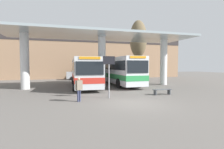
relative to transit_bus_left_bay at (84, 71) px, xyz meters
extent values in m
plane|color=#605B56|center=(1.91, -10.13, -1.79)|extent=(100.00, 100.00, 0.00)
cube|color=#9E7A5B|center=(1.91, 12.56, 2.67)|extent=(40.00, 0.50, 8.92)
cube|color=#332D2D|center=(1.91, 12.56, 6.06)|extent=(40.00, 0.58, 2.14)
cylinder|color=silver|center=(-6.16, -0.80, 1.08)|extent=(0.86, 0.86, 5.74)
cylinder|color=silver|center=(1.91, -0.80, 1.08)|extent=(0.86, 0.86, 5.74)
cylinder|color=silver|center=(9.98, -0.80, 1.08)|extent=(0.86, 0.86, 5.74)
cube|color=#93A3A8|center=(1.91, -0.80, 4.07)|extent=(21.14, 6.95, 0.24)
cube|color=silver|center=(0.00, 0.01, -0.02)|extent=(3.04, 11.49, 2.88)
cube|color=black|center=(0.00, 0.01, 0.52)|extent=(3.06, 11.04, 0.92)
cube|color=red|center=(0.00, 0.01, -0.67)|extent=(3.08, 11.53, 0.52)
cube|color=black|center=(-0.23, -5.71, 0.41)|extent=(2.37, 0.16, 1.15)
cube|color=orange|center=(-0.23, -5.71, 1.28)|extent=(1.80, 0.12, 0.22)
cylinder|color=black|center=(-1.43, -3.47, -1.29)|extent=(0.32, 1.01, 1.00)
cylinder|color=black|center=(1.14, -3.57, -1.29)|extent=(0.32, 1.01, 1.00)
cylinder|color=black|center=(-1.16, 3.19, -1.29)|extent=(0.32, 1.01, 1.00)
cylinder|color=black|center=(1.42, 3.09, -1.29)|extent=(0.32, 1.01, 1.00)
cube|color=silver|center=(4.38, 0.80, 0.07)|extent=(2.68, 11.53, 3.04)
cube|color=black|center=(4.38, 0.80, 0.64)|extent=(2.71, 11.07, 0.97)
cube|color=#2D934C|center=(4.38, 0.80, -0.62)|extent=(2.72, 11.57, 0.55)
cube|color=black|center=(4.52, -4.97, 0.52)|extent=(2.22, 0.11, 1.21)
cube|color=orange|center=(4.52, -4.97, 1.44)|extent=(1.69, 0.09, 0.22)
cylinder|color=black|center=(3.27, -2.79, -1.27)|extent=(0.31, 1.05, 1.04)
cylinder|color=black|center=(5.67, -2.73, -1.27)|extent=(0.31, 1.05, 1.04)
cylinder|color=black|center=(3.10, 3.92, -1.27)|extent=(0.31, 1.05, 1.04)
cylinder|color=black|center=(5.51, 3.98, -1.27)|extent=(0.31, 1.05, 1.04)
cube|color=#4C5156|center=(5.47, -7.72, -1.35)|extent=(1.64, 0.44, 0.04)
cube|color=#4C5156|center=(4.81, -7.72, -1.58)|extent=(0.07, 0.37, 0.42)
cube|color=#4C5156|center=(6.13, -7.72, -1.58)|extent=(0.07, 0.37, 0.42)
cylinder|color=gray|center=(0.82, -7.99, -0.54)|extent=(0.09, 0.09, 2.51)
cube|color=black|center=(0.82, -7.99, 1.02)|extent=(0.90, 0.06, 0.60)
cylinder|color=#333856|center=(-1.51, -8.69, -1.40)|extent=(0.16, 0.16, 0.78)
cylinder|color=#333856|center=(-1.38, -8.62, -1.40)|extent=(0.16, 0.16, 0.78)
cube|color=#706656|center=(-1.45, -8.66, -0.68)|extent=(0.48, 0.41, 0.65)
sphere|color=tan|center=(-1.45, -8.66, -0.26)|extent=(0.18, 0.18, 0.18)
cylinder|color=#706656|center=(-1.67, -8.78, -0.67)|extent=(0.12, 0.12, 0.55)
cylinder|color=#706656|center=(-1.23, -8.53, -0.67)|extent=(0.12, 0.12, 0.55)
cylinder|color=brown|center=(9.45, 5.81, 0.75)|extent=(0.35, 0.35, 5.07)
ellipsoid|color=brown|center=(9.45, 5.81, 4.94)|extent=(2.74, 2.74, 6.03)
cube|color=#B2B7BC|center=(0.41, 9.94, -0.99)|extent=(4.46, 1.70, 1.17)
cube|color=#1E2328|center=(0.41, 9.94, -0.12)|extent=(2.45, 1.56, 0.56)
cylinder|color=black|center=(1.79, 10.79, -1.48)|extent=(0.61, 0.22, 0.61)
cylinder|color=black|center=(1.79, 9.10, -1.48)|extent=(0.61, 0.22, 0.61)
cylinder|color=black|center=(-0.97, 10.78, -1.48)|extent=(0.61, 0.22, 0.61)
cylinder|color=black|center=(-0.97, 9.09, -1.48)|extent=(0.61, 0.22, 0.61)
camera|label=1|loc=(-2.52, -20.41, 0.62)|focal=28.00mm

